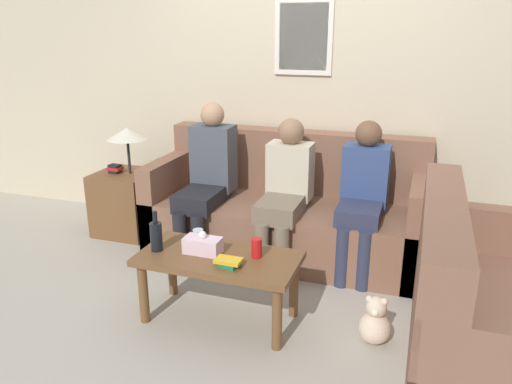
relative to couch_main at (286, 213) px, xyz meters
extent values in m
plane|color=#ADA899|center=(0.00, -0.53, -0.33)|extent=(16.00, 16.00, 0.00)
cube|color=beige|center=(0.00, 0.46, 0.97)|extent=(9.00, 0.06, 2.60)
cube|color=silver|center=(0.00, 0.41, 1.37)|extent=(0.48, 0.02, 0.60)
cube|color=silver|center=(0.00, 0.41, 1.37)|extent=(0.40, 0.01, 0.52)
cube|color=brown|center=(0.00, -0.06, -0.11)|extent=(2.19, 0.87, 0.44)
cube|color=brown|center=(0.00, 0.28, 0.37)|extent=(2.19, 0.20, 0.52)
cube|color=brown|center=(-1.03, -0.06, 0.03)|extent=(0.14, 0.87, 0.72)
cube|color=brown|center=(1.03, -0.06, 0.03)|extent=(0.14, 0.87, 0.72)
cube|color=brown|center=(1.48, -1.20, -0.11)|extent=(0.87, 1.51, 0.44)
cube|color=brown|center=(1.15, -1.20, 0.37)|extent=(0.20, 1.51, 0.52)
cube|color=brown|center=(1.48, -0.52, 0.03)|extent=(0.87, 0.14, 0.72)
cube|color=brown|center=(-0.11, -1.15, 0.09)|extent=(0.99, 0.49, 0.04)
cylinder|color=brown|center=(-0.55, -1.33, -0.13)|extent=(0.06, 0.06, 0.40)
cylinder|color=brown|center=(0.32, -1.33, -0.13)|extent=(0.06, 0.06, 0.40)
cylinder|color=brown|center=(-0.55, -0.96, -0.13)|extent=(0.06, 0.06, 0.40)
cylinder|color=brown|center=(0.32, -0.96, -0.13)|extent=(0.06, 0.06, 0.40)
cube|color=brown|center=(-1.46, -0.10, -0.05)|extent=(0.49, 0.49, 0.56)
cylinder|color=#262628|center=(-1.40, -0.10, 0.39)|extent=(0.02, 0.02, 0.32)
cone|color=beige|center=(-1.40, -0.10, 0.59)|extent=(0.35, 0.35, 0.10)
cube|color=black|center=(-1.53, -0.12, 0.24)|extent=(0.09, 0.09, 0.03)
cube|color=red|center=(-1.53, -0.12, 0.27)|extent=(0.12, 0.09, 0.03)
cube|color=black|center=(-1.53, -0.12, 0.29)|extent=(0.11, 0.09, 0.02)
cylinder|color=black|center=(-0.51, -1.20, 0.21)|extent=(0.07, 0.07, 0.18)
cylinder|color=black|center=(-0.51, -1.20, 0.34)|extent=(0.03, 0.03, 0.08)
cylinder|color=silver|center=(-0.32, -1.00, 0.16)|extent=(0.07, 0.07, 0.09)
cube|color=#237547|center=(0.00, -1.26, 0.13)|extent=(0.13, 0.11, 0.03)
cube|color=gold|center=(0.00, -1.26, 0.15)|extent=(0.16, 0.10, 0.02)
cylinder|color=red|center=(0.12, -1.09, 0.17)|extent=(0.07, 0.07, 0.12)
cube|color=silver|center=(-0.22, -1.14, 0.16)|extent=(0.23, 0.12, 0.10)
sphere|color=white|center=(-0.22, -1.14, 0.23)|extent=(0.05, 0.05, 0.05)
cube|color=black|center=(-0.61, -0.31, 0.16)|extent=(0.31, 0.49, 0.14)
cylinder|color=black|center=(-0.69, -0.56, -0.11)|extent=(0.11, 0.11, 0.44)
cylinder|color=black|center=(-0.53, -0.56, -0.11)|extent=(0.11, 0.11, 0.44)
cube|color=#474C56|center=(-0.61, -0.07, 0.43)|extent=(0.34, 0.22, 0.54)
sphere|color=tan|center=(-0.61, -0.07, 0.78)|extent=(0.19, 0.19, 0.19)
cube|color=#756651|center=(0.05, -0.32, 0.16)|extent=(0.31, 0.48, 0.14)
cylinder|color=#756651|center=(-0.03, -0.56, -0.11)|extent=(0.11, 0.11, 0.44)
cylinder|color=#756651|center=(0.12, -0.56, -0.11)|extent=(0.11, 0.11, 0.44)
cube|color=beige|center=(0.05, -0.08, 0.38)|extent=(0.34, 0.22, 0.44)
sphere|color=#8C664C|center=(0.05, -0.08, 0.69)|extent=(0.20, 0.20, 0.20)
cube|color=#2D334C|center=(0.62, -0.25, 0.16)|extent=(0.31, 0.43, 0.14)
cylinder|color=#2D334C|center=(0.54, -0.46, -0.11)|extent=(0.11, 0.11, 0.44)
cylinder|color=#2D334C|center=(0.70, -0.46, -0.11)|extent=(0.11, 0.11, 0.44)
cube|color=#33477A|center=(0.62, -0.03, 0.39)|extent=(0.34, 0.22, 0.46)
sphere|color=brown|center=(0.62, -0.03, 0.71)|extent=(0.19, 0.19, 0.19)
sphere|color=beige|center=(0.85, -1.09, -0.23)|extent=(0.19, 0.19, 0.19)
sphere|color=beige|center=(0.85, -1.09, -0.09)|extent=(0.12, 0.12, 0.12)
sphere|color=beige|center=(0.80, -1.09, -0.05)|extent=(0.04, 0.04, 0.04)
sphere|color=beige|center=(0.89, -1.09, -0.05)|extent=(0.04, 0.04, 0.04)
sphere|color=#FFEAD1|center=(0.85, -1.14, -0.10)|extent=(0.05, 0.05, 0.05)
camera|label=1|loc=(1.01, -3.70, 1.44)|focal=35.00mm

